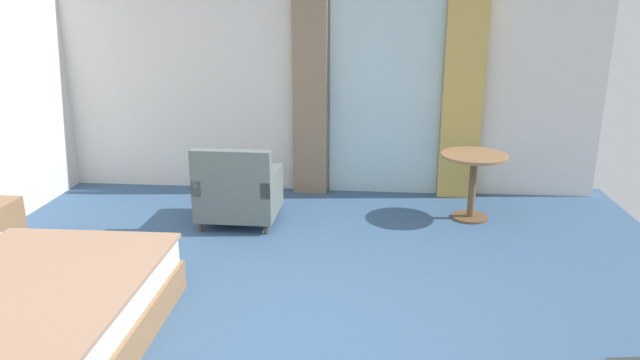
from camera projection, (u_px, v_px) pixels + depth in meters
ground at (277, 357)px, 3.86m from camera, size 6.72×7.53×0.10m
wall_back at (322, 77)px, 6.80m from camera, size 6.32×0.12×2.69m
balcony_glass_door at (385, 93)px, 6.71m from camera, size 1.27×0.02×2.37m
curtain_panel_left at (310, 88)px, 6.67m from camera, size 0.39×0.10×2.49m
curtain_panel_right at (463, 90)px, 6.52m from camera, size 0.44×0.10×2.49m
armchair_by_window at (238, 193)px, 5.94m from camera, size 0.79×0.74×0.84m
round_cafe_table at (473, 171)px, 6.04m from camera, size 0.68×0.68×0.69m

